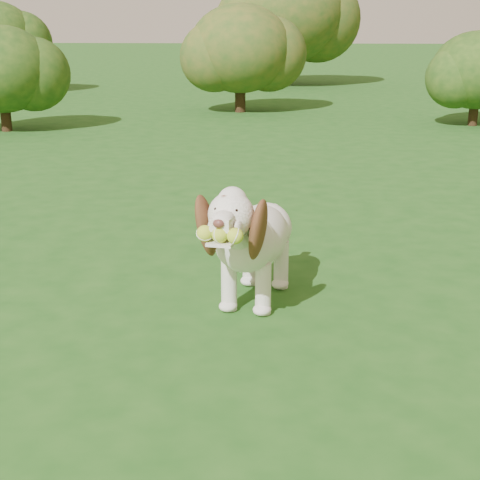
{
  "coord_description": "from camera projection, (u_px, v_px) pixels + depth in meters",
  "views": [
    {
      "loc": [
        -0.36,
        -2.93,
        1.38
      ],
      "look_at": [
        -0.57,
        0.3,
        0.39
      ],
      "focal_mm": 55.0,
      "sensor_mm": 36.0,
      "label": 1
    }
  ],
  "objects": [
    {
      "name": "dog",
      "position": [
        252.0,
        235.0,
        3.58
      ],
      "size": [
        0.49,
        1.03,
        0.67
      ],
      "rotation": [
        0.0,
        0.0,
        -0.22
      ],
      "color": "white",
      "rests_on": "ground"
    },
    {
      "name": "shrub_a",
      "position": [
        2.0,
        69.0,
        9.08
      ],
      "size": [
        1.26,
        1.26,
        1.3
      ],
      "color": "#382314",
      "rests_on": "ground"
    },
    {
      "name": "ground",
      "position": [
        367.0,
        350.0,
        3.17
      ],
      "size": [
        80.0,
        80.0,
        0.0
      ],
      "primitive_type": "plane",
      "color": "#1B4D16",
      "rests_on": "ground"
    },
    {
      "name": "shrub_i",
      "position": [
        285.0,
        12.0,
        15.06
      ],
      "size": [
        2.44,
        2.44,
        2.53
      ],
      "color": "#382314",
      "rests_on": "ground"
    },
    {
      "name": "shrub_c",
      "position": [
        477.0,
        70.0,
        9.58
      ],
      "size": [
        1.18,
        1.18,
        1.23
      ],
      "color": "#382314",
      "rests_on": "ground"
    },
    {
      "name": "shrub_b",
      "position": [
        240.0,
        49.0,
        10.93
      ],
      "size": [
        1.54,
        1.54,
        1.59
      ],
      "color": "#382314",
      "rests_on": "ground"
    }
  ]
}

